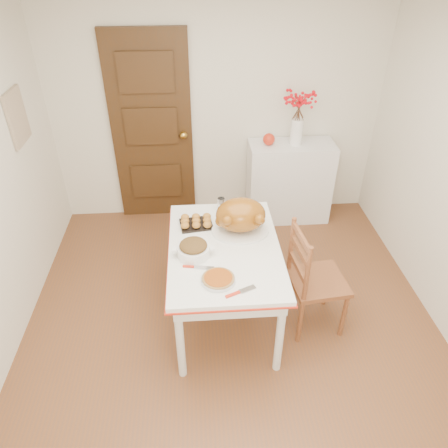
{
  "coord_description": "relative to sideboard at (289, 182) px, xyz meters",
  "views": [
    {
      "loc": [
        -0.25,
        -2.34,
        2.77
      ],
      "look_at": [
        -0.05,
        0.29,
        0.95
      ],
      "focal_mm": 33.83,
      "sensor_mm": 36.0,
      "label": 1
    }
  ],
  "objects": [
    {
      "name": "apple",
      "position": [
        -0.26,
        0.0,
        0.52
      ],
      "size": [
        0.13,
        0.13,
        0.13
      ],
      "primitive_type": "sphere",
      "color": "red",
      "rests_on": "sideboard"
    },
    {
      "name": "kitchen_table",
      "position": [
        -0.84,
        -1.54,
        -0.07
      ],
      "size": [
        0.88,
        1.28,
        0.77
      ],
      "primitive_type": null,
      "color": "white",
      "rests_on": "floor"
    },
    {
      "name": "pumpkin_pie",
      "position": [
        -0.92,
        -1.93,
        0.34
      ],
      "size": [
        0.28,
        0.28,
        0.05
      ],
      "primitive_type": "cylinder",
      "rotation": [
        0.0,
        0.0,
        -0.23
      ],
      "color": "#90400F",
      "rests_on": "kitchen_table"
    },
    {
      "name": "photo_board",
      "position": [
        -2.52,
        -0.58,
        1.04
      ],
      "size": [
        0.03,
        0.35,
        0.45
      ],
      "primitive_type": "cube",
      "color": "tan",
      "rests_on": "ground"
    },
    {
      "name": "floor",
      "position": [
        -0.79,
        -1.78,
        -0.46
      ],
      "size": [
        3.5,
        4.0,
        0.0
      ],
      "primitive_type": "cube",
      "color": "brown",
      "rests_on": "ground"
    },
    {
      "name": "door_back",
      "position": [
        -1.49,
        0.19,
        0.57
      ],
      "size": [
        0.85,
        0.06,
        2.06
      ],
      "primitive_type": "cube",
      "color": "#3C210D",
      "rests_on": "ground"
    },
    {
      "name": "chair_oak",
      "position": [
        -0.1,
        -1.65,
        0.03
      ],
      "size": [
        0.47,
        0.47,
        0.97
      ],
      "primitive_type": null,
      "rotation": [
        0.0,
        0.0,
        1.68
      ],
      "color": "brown",
      "rests_on": "floor"
    },
    {
      "name": "drinking_glass",
      "position": [
        -0.83,
        -0.99,
        0.36
      ],
      "size": [
        0.08,
        0.08,
        0.11
      ],
      "primitive_type": "cylinder",
      "rotation": [
        0.0,
        0.0,
        0.3
      ],
      "color": "white",
      "rests_on": "kitchen_table"
    },
    {
      "name": "wall_back",
      "position": [
        -0.79,
        0.22,
        0.79
      ],
      "size": [
        3.5,
        0.0,
        2.5
      ],
      "primitive_type": "cube",
      "color": "beige",
      "rests_on": "ground"
    },
    {
      "name": "rolls_tray",
      "position": [
        -1.06,
        -1.23,
        0.35
      ],
      "size": [
        0.29,
        0.24,
        0.07
      ],
      "primitive_type": null,
      "rotation": [
        0.0,
        0.0,
        0.14
      ],
      "color": "#A15919",
      "rests_on": "kitchen_table"
    },
    {
      "name": "sideboard",
      "position": [
        0.0,
        0.0,
        0.0
      ],
      "size": [
        0.92,
        0.41,
        0.92
      ],
      "primitive_type": "cube",
      "color": "white",
      "rests_on": "floor"
    },
    {
      "name": "shaker_pair",
      "position": [
        -0.59,
        -1.01,
        0.36
      ],
      "size": [
        0.09,
        0.04,
        0.09
      ],
      "primitive_type": null,
      "rotation": [
        0.0,
        0.0,
        0.01
      ],
      "color": "white",
      "rests_on": "kitchen_table"
    },
    {
      "name": "carving_knife",
      "position": [
        -1.05,
        -1.77,
        0.32
      ],
      "size": [
        0.24,
        0.09,
        0.01
      ],
      "primitive_type": null,
      "rotation": [
        0.0,
        0.0,
        -0.17
      ],
      "color": "silver",
      "rests_on": "kitchen_table"
    },
    {
      "name": "stuffing_dish",
      "position": [
        -1.08,
        -1.62,
        0.37
      ],
      "size": [
        0.34,
        0.29,
        0.12
      ],
      "primitive_type": null,
      "rotation": [
        0.0,
        0.0,
        0.14
      ],
      "color": "brown",
      "rests_on": "kitchen_table"
    },
    {
      "name": "pie_server",
      "position": [
        -0.77,
        -2.05,
        0.32
      ],
      "size": [
        0.23,
        0.15,
        0.01
      ],
      "primitive_type": null,
      "rotation": [
        0.0,
        0.0,
        0.41
      ],
      "color": "silver",
      "rests_on": "kitchen_table"
    },
    {
      "name": "turkey_platter",
      "position": [
        -0.7,
        -1.35,
        0.46
      ],
      "size": [
        0.49,
        0.4,
        0.29
      ],
      "primitive_type": null,
      "rotation": [
        0.0,
        0.0,
        0.06
      ],
      "color": "#894A0F",
      "rests_on": "kitchen_table"
    },
    {
      "name": "berry_vase",
      "position": [
        0.03,
        0.0,
        0.74
      ],
      "size": [
        0.29,
        0.29,
        0.57
      ],
      "primitive_type": null,
      "color": "white",
      "rests_on": "sideboard"
    }
  ]
}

